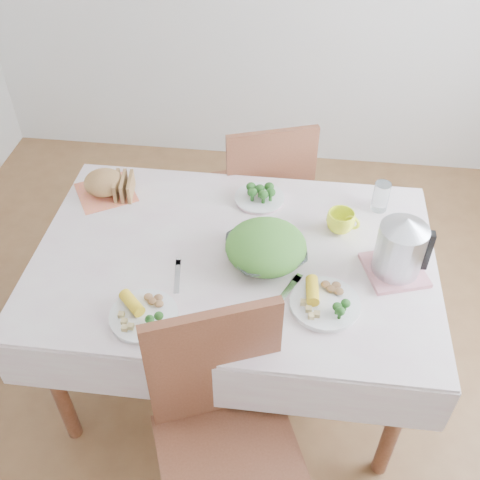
# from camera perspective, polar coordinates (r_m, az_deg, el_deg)

# --- Properties ---
(floor) EXTENTS (3.60, 3.60, 0.00)m
(floor) POSITION_cam_1_polar(r_m,az_deg,el_deg) (2.70, -0.49, -13.13)
(floor) COLOR brown
(floor) RESTS_ON ground
(dining_table) EXTENTS (1.40, 0.90, 0.75)m
(dining_table) POSITION_cam_1_polar(r_m,az_deg,el_deg) (2.40, -0.54, -8.11)
(dining_table) COLOR brown
(dining_table) RESTS_ON floor
(tablecloth) EXTENTS (1.50, 1.00, 0.01)m
(tablecloth) POSITION_cam_1_polar(r_m,az_deg,el_deg) (2.11, -0.60, -1.59)
(tablecloth) COLOR silver
(tablecloth) RESTS_ON dining_table
(chair_near) EXTENTS (0.59, 0.59, 1.00)m
(chair_near) POSITION_cam_1_polar(r_m,az_deg,el_deg) (1.96, -0.87, -22.04)
(chair_near) COLOR brown
(chair_near) RESTS_ON floor
(chair_far) EXTENTS (0.55, 0.55, 0.95)m
(chair_far) POSITION_cam_1_polar(r_m,az_deg,el_deg) (2.87, 2.02, 4.69)
(chair_far) COLOR brown
(chair_far) RESTS_ON floor
(salad_bowl) EXTENTS (0.37, 0.37, 0.07)m
(salad_bowl) POSITION_cam_1_polar(r_m,az_deg,el_deg) (2.07, 2.63, -1.27)
(salad_bowl) COLOR white
(salad_bowl) RESTS_ON tablecloth
(dinner_plate_left) EXTENTS (0.31, 0.31, 0.02)m
(dinner_plate_left) POSITION_cam_1_polar(r_m,az_deg,el_deg) (1.92, -9.75, -7.60)
(dinner_plate_left) COLOR white
(dinner_plate_left) RESTS_ON tablecloth
(dinner_plate_right) EXTENTS (0.30, 0.30, 0.02)m
(dinner_plate_right) POSITION_cam_1_polar(r_m,az_deg,el_deg) (1.95, 8.62, -6.42)
(dinner_plate_right) COLOR white
(dinner_plate_right) RESTS_ON tablecloth
(broccoli_plate) EXTENTS (0.24, 0.24, 0.02)m
(broccoli_plate) POSITION_cam_1_polar(r_m,az_deg,el_deg) (2.35, 1.99, 4.27)
(broccoli_plate) COLOR beige
(broccoli_plate) RESTS_ON tablecloth
(napkin) EXTENTS (0.31, 0.31, 0.00)m
(napkin) POSITION_cam_1_polar(r_m,az_deg,el_deg) (2.46, -13.46, 4.73)
(napkin) COLOR #EC7952
(napkin) RESTS_ON tablecloth
(bread_loaf) EXTENTS (0.17, 0.16, 0.10)m
(bread_loaf) POSITION_cam_1_polar(r_m,az_deg,el_deg) (2.43, -13.67, 5.77)
(bread_loaf) COLOR olive
(bread_loaf) RESTS_ON napkin
(yellow_mug) EXTENTS (0.15, 0.15, 0.09)m
(yellow_mug) POSITION_cam_1_polar(r_m,az_deg,el_deg) (2.22, 10.17, 1.85)
(yellow_mug) COLOR #F4FF28
(yellow_mug) RESTS_ON tablecloth
(glass_tumbler) EXTENTS (0.08, 0.08, 0.13)m
(glass_tumbler) POSITION_cam_1_polar(r_m,az_deg,el_deg) (2.34, 14.13, 4.34)
(glass_tumbler) COLOR white
(glass_tumbler) RESTS_ON tablecloth
(pink_tray) EXTENTS (0.26, 0.26, 0.02)m
(pink_tray) POSITION_cam_1_polar(r_m,az_deg,el_deg) (2.12, 15.39, -2.96)
(pink_tray) COLOR #D07F88
(pink_tray) RESTS_ON tablecloth
(electric_kettle) EXTENTS (0.20, 0.20, 0.24)m
(electric_kettle) POSITION_cam_1_polar(r_m,az_deg,el_deg) (2.04, 15.96, -0.74)
(electric_kettle) COLOR #B2B5BA
(electric_kettle) RESTS_ON pink_tray
(fork_left) EXTENTS (0.04, 0.17, 0.00)m
(fork_left) POSITION_cam_1_polar(r_m,az_deg,el_deg) (2.04, -6.38, -3.68)
(fork_left) COLOR silver
(fork_left) RESTS_ON tablecloth
(fork_right) EXTENTS (0.11, 0.20, 0.00)m
(fork_right) POSITION_cam_1_polar(r_m,az_deg,el_deg) (1.98, 4.58, -5.52)
(fork_right) COLOR silver
(fork_right) RESTS_ON tablecloth
(knife) EXTENTS (0.18, 0.07, 0.00)m
(knife) POSITION_cam_1_polar(r_m,az_deg,el_deg) (1.88, -0.17, -8.80)
(knife) COLOR silver
(knife) RESTS_ON tablecloth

